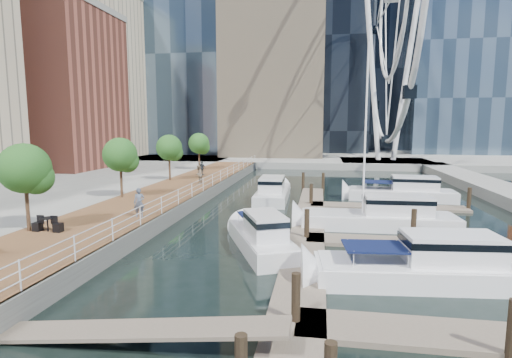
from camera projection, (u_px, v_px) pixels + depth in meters
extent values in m
plane|color=black|center=(221.00, 295.00, 15.43)|extent=(520.00, 520.00, 0.00)
cube|color=brown|center=(157.00, 202.00, 31.46)|extent=(6.00, 60.00, 1.00)
cube|color=#595954|center=(193.00, 203.00, 30.99)|extent=(0.25, 60.00, 1.00)
cube|color=gray|center=(308.00, 147.00, 115.15)|extent=(200.00, 114.00, 1.00)
cube|color=gray|center=(385.00, 163.00, 64.01)|extent=(14.00, 12.00, 1.00)
cube|color=#6D6051|center=(308.00, 229.00, 24.72)|extent=(2.00, 32.00, 0.20)
cube|color=#6D6051|center=(495.00, 339.00, 12.03)|extent=(12.00, 2.00, 0.20)
cube|color=#6D6051|center=(417.00, 243.00, 21.81)|extent=(12.00, 2.00, 0.20)
cube|color=#6D6051|center=(387.00, 207.00, 31.59)|extent=(12.00, 2.00, 0.20)
cube|color=brown|center=(61.00, 91.00, 52.00)|extent=(12.00, 14.00, 20.00)
cube|color=#BCAD8E|center=(87.00, 75.00, 68.07)|extent=(14.00, 16.00, 28.00)
cylinder|color=white|center=(373.00, 78.00, 62.62)|extent=(0.80, 0.80, 26.00)
cylinder|color=white|center=(406.00, 77.00, 61.83)|extent=(0.80, 0.80, 26.00)
cylinder|color=#3F2B1C|center=(28.00, 208.00, 20.86)|extent=(0.20, 0.20, 2.40)
sphere|color=#265B1E|center=(24.00, 168.00, 20.58)|extent=(2.60, 2.60, 2.60)
cylinder|color=#3F2B1C|center=(121.00, 182.00, 30.64)|extent=(0.20, 0.20, 2.40)
sphere|color=#265B1E|center=(120.00, 155.00, 30.36)|extent=(2.60, 2.60, 2.60)
cylinder|color=#3F2B1C|center=(170.00, 168.00, 40.43)|extent=(0.20, 0.20, 2.40)
sphere|color=#265B1E|center=(169.00, 148.00, 40.15)|extent=(2.60, 2.60, 2.60)
cylinder|color=#3F2B1C|center=(199.00, 160.00, 50.21)|extent=(0.20, 0.20, 2.40)
sphere|color=#265B1E|center=(199.00, 143.00, 49.93)|extent=(2.60, 2.60, 2.60)
imported|color=#4B5364|center=(139.00, 203.00, 24.04)|extent=(0.74, 0.59, 1.78)
imported|color=#826F5A|center=(199.00, 174.00, 37.91)|extent=(0.75, 0.92, 1.77)
imported|color=#2E3439|center=(202.00, 168.00, 44.63)|extent=(1.01, 0.77, 1.59)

